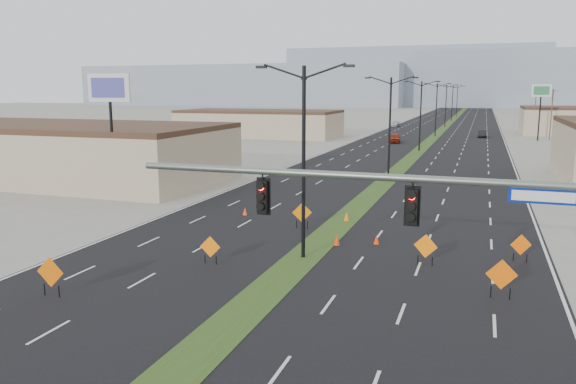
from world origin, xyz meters
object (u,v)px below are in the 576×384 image
(construction_sign_5, at_px, (521,246))
(car_left, at_px, (395,138))
(streetlight_2, at_px, (421,114))
(construction_sign_2, at_px, (302,214))
(streetlight_0, at_px, (304,156))
(cone_3, at_px, (245,211))
(car_mid, at_px, (482,134))
(streetlight_3, at_px, (436,108))
(streetlight_1, at_px, (390,125))
(streetlight_5, at_px, (452,102))
(construction_sign_3, at_px, (426,247))
(signal_mast, at_px, (474,225))
(cone_1, at_px, (376,240))
(construction_sign_0, at_px, (50,273))
(streetlight_6, at_px, (457,100))
(construction_sign_1, at_px, (210,248))
(car_far, at_px, (395,124))
(pole_sign_west, at_px, (110,97))
(cone_2, at_px, (347,217))
(construction_sign_4, at_px, (502,276))
(streetlight_4, at_px, (446,104))
(pole_sign_east_far, at_px, (541,95))
(cone_0, at_px, (337,240))

(construction_sign_5, bearing_deg, car_left, 84.50)
(streetlight_2, xyz_separation_m, construction_sign_2, (-2.00, -49.94, -4.43))
(streetlight_0, xyz_separation_m, cone_3, (-7.02, 8.42, -5.14))
(car_mid, bearing_deg, streetlight_3, 179.40)
(streetlight_1, distance_m, streetlight_5, 112.00)
(construction_sign_2, height_order, construction_sign_3, construction_sign_2)
(signal_mast, bearing_deg, car_mid, 89.98)
(signal_mast, relative_size, car_mid, 3.94)
(construction_sign_3, bearing_deg, construction_sign_5, 39.44)
(car_left, relative_size, cone_1, 8.50)
(streetlight_5, bearing_deg, construction_sign_5, -85.47)
(construction_sign_0, bearing_deg, signal_mast, -5.52)
(car_mid, xyz_separation_m, construction_sign_2, (-10.59, -78.12, 0.31))
(streetlight_6, relative_size, construction_sign_1, 6.82)
(car_left, relative_size, car_far, 1.07)
(pole_sign_west, bearing_deg, construction_sign_1, -56.11)
(cone_2, bearing_deg, car_left, 95.43)
(streetlight_1, xyz_separation_m, construction_sign_4, (9.76, -30.95, -4.39))
(car_mid, relative_size, construction_sign_4, 2.37)
(construction_sign_5, bearing_deg, streetlight_4, 76.18)
(cone_3, height_order, pole_sign_west, pole_sign_west)
(streetlight_6, bearing_deg, construction_sign_4, -86.73)
(streetlight_5, bearing_deg, streetlight_4, -90.00)
(signal_mast, relative_size, streetlight_5, 1.63)
(construction_sign_0, height_order, pole_sign_west, pole_sign_west)
(car_left, bearing_deg, streetlight_6, 79.65)
(streetlight_3, distance_m, pole_sign_east_far, 18.43)
(car_mid, bearing_deg, signal_mast, -91.81)
(streetlight_1, bearing_deg, streetlight_4, 90.00)
(construction_sign_1, distance_m, pole_sign_west, 21.30)
(streetlight_2, distance_m, construction_sign_5, 54.30)
(streetlight_0, bearing_deg, streetlight_3, 90.00)
(construction_sign_2, xyz_separation_m, cone_0, (3.08, -3.10, -0.67))
(pole_sign_west, xyz_separation_m, pole_sign_east_far, (37.19, 69.76, -0.28))
(signal_mast, height_order, construction_sign_1, signal_mast)
(construction_sign_5, bearing_deg, pole_sign_east_far, 65.32)
(streetlight_6, relative_size, cone_2, 15.41)
(car_far, relative_size, construction_sign_3, 2.67)
(signal_mast, xyz_separation_m, streetlight_3, (-8.56, 94.00, 0.63))
(streetlight_6, height_order, cone_0, streetlight_6)
(car_mid, bearing_deg, cone_2, -98.12)
(cone_2, distance_m, cone_3, 7.29)
(construction_sign_1, bearing_deg, streetlight_3, 84.10)
(car_left, height_order, car_mid, car_left)
(streetlight_6, bearing_deg, car_mid, -84.15)
(streetlight_6, distance_m, construction_sign_5, 165.43)
(construction_sign_2, distance_m, construction_sign_4, 14.81)
(construction_sign_4, height_order, cone_0, construction_sign_4)
(streetlight_4, distance_m, cone_1, 108.26)
(streetlight_4, relative_size, cone_2, 15.41)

